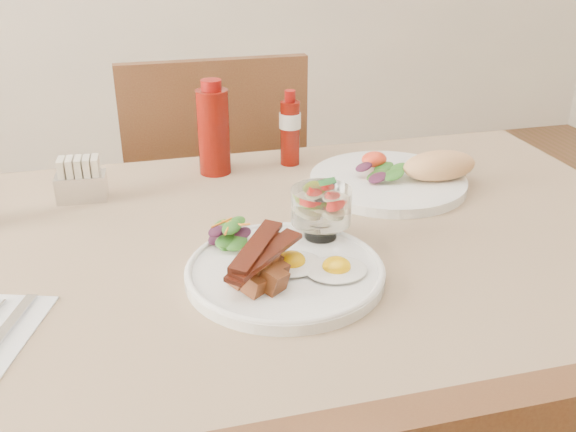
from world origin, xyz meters
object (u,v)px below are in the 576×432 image
chair_far (214,209)px  main_plate (285,273)px  hot_sauce_bottle (290,129)px  sugar_caddy (81,182)px  second_plate (400,176)px  ketchup_bottle (213,130)px  fruit_cup (321,206)px  table (272,300)px

chair_far → main_plate: 0.78m
main_plate → hot_sauce_bottle: 0.46m
sugar_caddy → second_plate: bearing=-4.6°
ketchup_bottle → sugar_caddy: bearing=-163.8°
hot_sauce_bottle → sugar_caddy: (-0.40, -0.08, -0.04)m
ketchup_bottle → hot_sauce_bottle: bearing=3.3°
fruit_cup → hot_sauce_bottle: bearing=82.8°
chair_far → ketchup_bottle: (-0.03, -0.32, 0.31)m
fruit_cup → sugar_caddy: bearing=142.6°
table → fruit_cup: fruit_cup is taller
main_plate → ketchup_bottle: (-0.03, 0.43, 0.08)m
table → hot_sauce_bottle: bearing=71.0°
chair_far → main_plate: bearing=-90.0°
main_plate → second_plate: size_ratio=0.91×
second_plate → main_plate: bearing=-137.2°
table → fruit_cup: 0.17m
main_plate → hot_sauce_bottle: (0.12, 0.43, 0.07)m
chair_far → hot_sauce_bottle: (0.12, -0.31, 0.30)m
ketchup_bottle → hot_sauce_bottle: 0.16m
second_plate → sugar_caddy: 0.58m
table → main_plate: main_plate is taller
second_plate → chair_far: bearing=121.3°
hot_sauce_bottle → ketchup_bottle: bearing=-176.7°
chair_far → hot_sauce_bottle: 0.45m
second_plate → hot_sauce_bottle: (-0.17, 0.17, 0.05)m
table → sugar_caddy: sugar_caddy is taller
hot_sauce_bottle → sugar_caddy: hot_sauce_bottle is taller
chair_far → hot_sauce_bottle: chair_far is taller
chair_far → ketchup_bottle: bearing=-95.9°
table → chair_far: (0.00, 0.66, -0.14)m
chair_far → second_plate: 0.61m
main_plate → second_plate: second_plate is taller
chair_far → second_plate: (0.29, -0.48, 0.25)m
second_plate → sugar_caddy: sugar_caddy is taller
chair_far → table: bearing=-90.0°
table → main_plate: (0.00, -0.08, 0.10)m
main_plate → ketchup_bottle: ketchup_bottle is taller
main_plate → ketchup_bottle: bearing=94.5°
fruit_cup → second_plate: fruit_cup is taller
ketchup_bottle → hot_sauce_bottle: (0.15, 0.01, -0.01)m
table → main_plate: size_ratio=4.75×
chair_far → main_plate: size_ratio=3.32×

